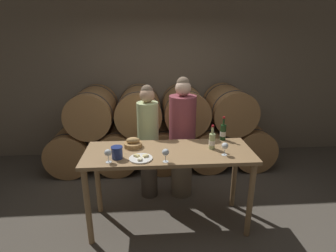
# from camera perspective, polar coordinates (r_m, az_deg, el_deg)

# --- Properties ---
(ground_plane) EXTENTS (10.00, 10.00, 0.00)m
(ground_plane) POSITION_cam_1_polar(r_m,az_deg,el_deg) (3.45, 0.17, -20.16)
(ground_plane) COLOR #564F44
(stone_wall_back) EXTENTS (10.00, 0.12, 3.20)m
(stone_wall_back) POSITION_cam_1_polar(r_m,az_deg,el_deg) (4.90, -1.72, 12.07)
(stone_wall_back) COLOR gray
(stone_wall_back) RESTS_ON ground_plane
(barrel_stack) EXTENTS (3.79, 0.97, 1.39)m
(barrel_stack) POSITION_cam_1_polar(r_m,az_deg,el_deg) (4.53, -1.29, -0.82)
(barrel_stack) COLOR #9E7042
(barrel_stack) RESTS_ON ground_plane
(tasting_table) EXTENTS (1.88, 0.69, 0.96)m
(tasting_table) POSITION_cam_1_polar(r_m,az_deg,el_deg) (3.00, 0.19, -7.70)
(tasting_table) COLOR #99754C
(tasting_table) RESTS_ON ground_plane
(person_left) EXTENTS (0.28, 0.28, 1.60)m
(person_left) POSITION_cam_1_polar(r_m,az_deg,el_deg) (3.56, -4.32, -3.30)
(person_left) COLOR #4C4238
(person_left) RESTS_ON ground_plane
(person_right) EXTENTS (0.36, 0.36, 1.69)m
(person_right) POSITION_cam_1_polar(r_m,az_deg,el_deg) (3.58, 3.10, -2.69)
(person_right) COLOR #756651
(person_right) RESTS_ON ground_plane
(wine_bottle_red) EXTENTS (0.07, 0.07, 0.30)m
(wine_bottle_red) POSITION_cam_1_polar(r_m,az_deg,el_deg) (3.29, 11.88, -1.30)
(wine_bottle_red) COLOR #193819
(wine_bottle_red) RESTS_ON tasting_table
(wine_bottle_white) EXTENTS (0.07, 0.07, 0.28)m
(wine_bottle_white) POSITION_cam_1_polar(r_m,az_deg,el_deg) (3.01, 9.56, -3.22)
(wine_bottle_white) COLOR #ADBC7F
(wine_bottle_white) RESTS_ON tasting_table
(blue_crock) EXTENTS (0.12, 0.12, 0.13)m
(blue_crock) POSITION_cam_1_polar(r_m,az_deg,el_deg) (2.80, -11.04, -5.59)
(blue_crock) COLOR navy
(blue_crock) RESTS_ON tasting_table
(bread_basket) EXTENTS (0.21, 0.21, 0.12)m
(bread_basket) POSITION_cam_1_polar(r_m,az_deg,el_deg) (3.06, -7.61, -3.78)
(bread_basket) COLOR #A87F4C
(bread_basket) RESTS_ON tasting_table
(cheese_plate) EXTENTS (0.25, 0.25, 0.04)m
(cheese_plate) POSITION_cam_1_polar(r_m,az_deg,el_deg) (2.77, -5.95, -6.98)
(cheese_plate) COLOR white
(cheese_plate) RESTS_ON tasting_table
(wine_glass_far_left) EXTENTS (0.07, 0.07, 0.14)m
(wine_glass_far_left) POSITION_cam_1_polar(r_m,az_deg,el_deg) (2.72, -12.95, -5.76)
(wine_glass_far_left) COLOR white
(wine_glass_far_left) RESTS_ON tasting_table
(wine_glass_left) EXTENTS (0.07, 0.07, 0.14)m
(wine_glass_left) POSITION_cam_1_polar(r_m,az_deg,el_deg) (2.66, -0.53, -5.81)
(wine_glass_left) COLOR white
(wine_glass_left) RESTS_ON tasting_table
(wine_glass_center) EXTENTS (0.07, 0.07, 0.14)m
(wine_glass_center) POSITION_cam_1_polar(r_m,az_deg,el_deg) (2.87, 12.29, -4.34)
(wine_glass_center) COLOR white
(wine_glass_center) RESTS_ON tasting_table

